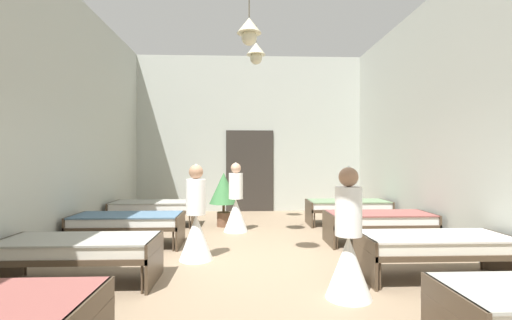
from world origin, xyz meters
The scene contains 12 objects.
ground_plane centered at (0.00, 0.00, -0.05)m, with size 7.24×10.89×0.10m, color #8C755B.
room_shell centered at (0.00, 1.35, 2.32)m, with size 7.04×10.49×4.62m.
bed_left_row_1 centered at (-2.27, -0.95, 0.44)m, with size 1.90×0.84×0.57m.
bed_right_row_1 centered at (2.27, -0.95, 0.44)m, with size 1.90×0.84×0.57m.
bed_left_row_2 centered at (-2.27, 0.95, 0.44)m, with size 1.90×0.84×0.57m.
bed_right_row_2 centered at (2.27, 0.95, 0.44)m, with size 1.90×0.84×0.57m.
bed_left_row_3 centered at (-2.27, 2.85, 0.44)m, with size 1.90×0.84×0.57m.
bed_right_row_3 centered at (2.27, 2.85, 0.44)m, with size 1.90×0.84×0.57m.
nurse_near_aisle centered at (-0.37, 2.17, 0.53)m, with size 0.52×0.52×1.49m.
nurse_mid_aisle centered at (0.95, -1.53, 0.53)m, with size 0.52×0.52×1.49m.
nurse_far_aisle centered at (-0.95, 0.06, 0.53)m, with size 0.52×0.52×1.49m.
potted_plant centered at (-0.66, 2.76, 0.82)m, with size 0.66×0.66×1.24m.
Camera 1 is at (-0.25, -5.49, 1.57)m, focal length 25.07 mm.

